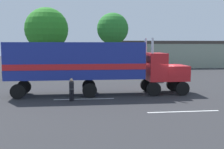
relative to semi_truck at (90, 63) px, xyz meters
name	(u,v)px	position (x,y,z in m)	size (l,w,h in m)	color
ground_plane	(158,93)	(5.26, 1.72, -2.52)	(120.00, 120.00, 0.00)	#2D2D30
lane_stripe_near	(84,99)	(0.02, -1.78, -2.52)	(4.40, 0.16, 0.01)	silver
lane_stripe_mid	(183,112)	(6.98, -4.11, -2.52)	(4.40, 0.16, 0.01)	silver
semi_truck	(90,63)	(0.00, 0.00, 0.00)	(14.20, 6.93, 4.50)	red
person_bystander	(72,89)	(-0.61, -2.64, -1.63)	(0.40, 0.48, 1.63)	black
parked_car	(22,72)	(-10.57, 7.90, -1.72)	(4.71, 3.76, 1.57)	black
tree_left	(113,29)	(-1.90, 17.59, 3.63)	(4.47, 4.47, 8.44)	brown
tree_center	(47,29)	(-11.39, 16.29, 3.62)	(6.24, 6.24, 9.28)	brown
building_backdrop	(178,53)	(7.46, 28.89, -0.03)	(21.79, 12.43, 4.58)	gray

